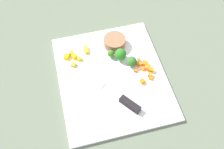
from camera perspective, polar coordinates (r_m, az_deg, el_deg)
ground_plane at (r=0.86m, az=0.00°, el=-0.78°), size 4.00×4.00×0.00m
cutting_board at (r=0.86m, az=0.00°, el=-0.57°), size 0.41×0.35×0.01m
prep_bowl at (r=0.92m, az=0.59°, el=7.26°), size 0.08×0.08×0.03m
chef_knife at (r=0.81m, az=1.18°, el=-4.74°), size 0.24×0.19×0.02m
carrot_dice_0 at (r=0.88m, az=5.16°, el=2.67°), size 0.02×0.02×0.01m
carrot_dice_1 at (r=0.86m, az=8.43°, el=-0.11°), size 0.02×0.02×0.01m
carrot_dice_2 at (r=0.84m, az=6.73°, el=-1.49°), size 0.02×0.02×0.01m
carrot_dice_3 at (r=0.88m, az=6.00°, el=2.30°), size 0.02×0.01×0.01m
carrot_dice_4 at (r=0.87m, az=8.58°, el=1.04°), size 0.02×0.02×0.02m
carrot_dice_5 at (r=0.85m, az=8.58°, el=-0.80°), size 0.02×0.02×0.01m
carrot_dice_6 at (r=0.86m, az=5.27°, el=0.83°), size 0.01×0.01×0.01m
carrot_dice_7 at (r=0.87m, az=7.74°, el=1.34°), size 0.02×0.02×0.01m
carrot_dice_8 at (r=0.88m, az=7.26°, el=2.46°), size 0.02×0.02×0.01m
carrot_dice_9 at (r=0.89m, az=5.97°, el=3.15°), size 0.01×0.01×0.01m
carrot_dice_10 at (r=0.87m, az=6.83°, el=1.10°), size 0.01×0.01×0.01m
carrot_dice_11 at (r=0.88m, az=7.87°, el=1.94°), size 0.02×0.02×0.01m
pepper_dice_0 at (r=0.91m, az=-8.97°, el=4.69°), size 0.02×0.02×0.01m
pepper_dice_1 at (r=0.92m, az=-5.82°, el=5.79°), size 0.01×0.02×0.01m
pepper_dice_2 at (r=0.91m, az=-5.72°, el=5.10°), size 0.02×0.02×0.01m
pepper_dice_3 at (r=0.89m, az=-7.24°, el=3.47°), size 0.01×0.02×0.01m
pepper_dice_4 at (r=0.90m, az=-10.03°, el=3.93°), size 0.02×0.02×0.01m
pepper_dice_5 at (r=0.90m, az=-8.33°, el=3.96°), size 0.02×0.02×0.01m
pepper_dice_6 at (r=0.88m, az=-8.51°, el=2.14°), size 0.02×0.02×0.01m
broccoli_floret_0 at (r=0.87m, az=1.89°, el=4.50°), size 0.04×0.04×0.05m
broccoli_floret_1 at (r=0.86m, az=4.39°, el=2.90°), size 0.03×0.03×0.04m
broccoli_floret_2 at (r=0.88m, az=-0.25°, el=4.68°), size 0.02×0.02×0.03m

